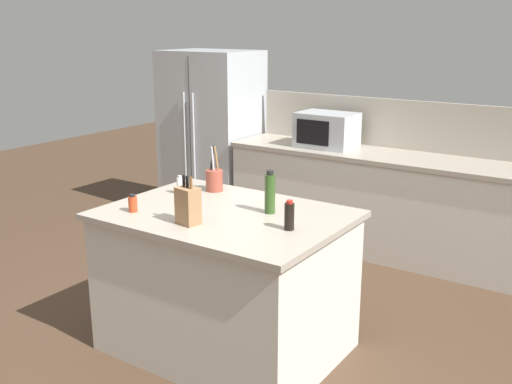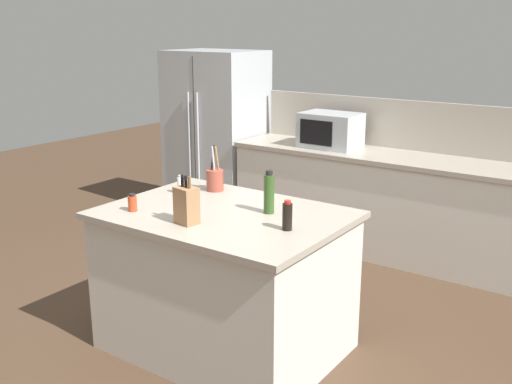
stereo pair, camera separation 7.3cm
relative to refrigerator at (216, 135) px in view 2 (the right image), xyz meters
The scene contains 12 objects.
ground_plane 3.06m from the refrigerator, 50.40° to the right, with size 14.00×14.00×0.00m, color #473323.
back_counter_run 2.20m from the refrigerator, ahead, with size 3.26×0.66×0.94m.
wall_backsplash 2.19m from the refrigerator, ahead, with size 3.22×0.03×0.46m, color #B2A899.
kitchen_island 2.95m from the refrigerator, 50.40° to the right, with size 1.49×1.09×0.94m.
refrigerator is the anchor object (origin of this frame).
microwave 1.44m from the refrigerator, ahead, with size 0.54×0.39×0.33m.
knife_block 3.13m from the refrigerator, 54.49° to the right, with size 0.15×0.12×0.29m.
utensil_crock 2.41m from the refrigerator, 51.54° to the right, with size 0.12×0.12×0.32m.
salt_shaker 2.48m from the refrigerator, 57.02° to the right, with size 0.05×0.05×0.13m.
spice_jar_paprika 2.91m from the refrigerator, 61.73° to the right, with size 0.06×0.06×0.11m.
olive_oil_bottle 2.98m from the refrigerator, 45.02° to the right, with size 0.07×0.07×0.27m.
soy_sauce_bottle 3.30m from the refrigerator, 44.31° to the right, with size 0.06×0.06×0.18m.
Camera 2 is at (2.21, -2.81, 2.07)m, focal length 42.00 mm.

